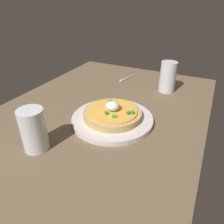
{
  "coord_description": "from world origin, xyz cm",
  "views": [
    {
      "loc": [
        -52.29,
        -32.45,
        40.5
      ],
      "look_at": [
        -0.29,
        -6.85,
        7.04
      ],
      "focal_mm": 33.73,
      "sensor_mm": 36.0,
      "label": 1
    }
  ],
  "objects_px": {
    "pizza": "(112,114)",
    "cup_near": "(34,131)",
    "plate": "(112,119)",
    "fork": "(126,79)",
    "cup_far": "(168,78)"
  },
  "relations": [
    {
      "from": "pizza",
      "to": "cup_far",
      "type": "xyz_separation_m",
      "value": [
        0.32,
        -0.1,
        0.03
      ]
    },
    {
      "from": "plate",
      "to": "cup_far",
      "type": "bearing_deg",
      "value": -17.17
    },
    {
      "from": "pizza",
      "to": "cup_near",
      "type": "relative_size",
      "value": 1.59
    },
    {
      "from": "plate",
      "to": "fork",
      "type": "bearing_deg",
      "value": 16.13
    },
    {
      "from": "fork",
      "to": "cup_far",
      "type": "bearing_deg",
      "value": 91.09
    },
    {
      "from": "plate",
      "to": "cup_far",
      "type": "height_order",
      "value": "cup_far"
    },
    {
      "from": "plate",
      "to": "cup_far",
      "type": "distance_m",
      "value": 0.34
    },
    {
      "from": "cup_far",
      "to": "cup_near",
      "type": "bearing_deg",
      "value": 157.15
    },
    {
      "from": "plate",
      "to": "fork",
      "type": "relative_size",
      "value": 2.49
    },
    {
      "from": "plate",
      "to": "cup_near",
      "type": "bearing_deg",
      "value": 149.27
    },
    {
      "from": "cup_near",
      "to": "fork",
      "type": "height_order",
      "value": "cup_near"
    },
    {
      "from": "plate",
      "to": "cup_far",
      "type": "relative_size",
      "value": 2.11
    },
    {
      "from": "pizza",
      "to": "cup_near",
      "type": "height_order",
      "value": "cup_near"
    },
    {
      "from": "pizza",
      "to": "fork",
      "type": "xyz_separation_m",
      "value": [
        0.37,
        0.11,
        -0.03
      ]
    },
    {
      "from": "pizza",
      "to": "cup_near",
      "type": "distance_m",
      "value": 0.24
    }
  ]
}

